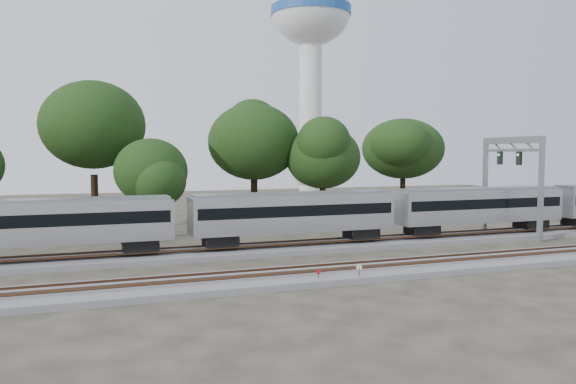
# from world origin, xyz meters

# --- Properties ---
(ground) EXTENTS (160.00, 160.00, 0.00)m
(ground) POSITION_xyz_m (0.00, 0.00, 0.00)
(ground) COLOR #383328
(ground) RESTS_ON ground
(track_far) EXTENTS (160.00, 5.00, 0.73)m
(track_far) POSITION_xyz_m (0.00, 6.00, 0.21)
(track_far) COLOR slate
(track_far) RESTS_ON ground
(track_near) EXTENTS (160.00, 5.00, 0.73)m
(track_near) POSITION_xyz_m (0.00, -4.00, 0.21)
(track_near) COLOR slate
(track_near) RESTS_ON ground
(train) EXTENTS (123.86, 3.01, 4.44)m
(train) POSITION_xyz_m (24.67, 6.00, 3.12)
(train) COLOR silver
(train) RESTS_ON ground
(switch_stand_red) EXTENTS (0.30, 0.07, 0.93)m
(switch_stand_red) POSITION_xyz_m (3.56, -5.62, 0.59)
(switch_stand_red) COLOR #512D19
(switch_stand_red) RESTS_ON ground
(switch_stand_white) EXTENTS (0.34, 0.15, 1.09)m
(switch_stand_white) POSITION_xyz_m (6.13, -5.91, 0.70)
(switch_stand_white) COLOR #512D19
(switch_stand_white) RESTS_ON ground
(switch_lever) EXTENTS (0.54, 0.38, 0.30)m
(switch_lever) POSITION_xyz_m (7.29, -6.08, 0.15)
(switch_lever) COLOR #512D19
(switch_lever) RESTS_ON ground
(water_tower) EXTENTS (13.44, 13.44, 37.22)m
(water_tower) POSITION_xyz_m (26.93, 52.50, 27.57)
(water_tower) COLOR silver
(water_tower) RESTS_ON ground
(signal_gantry) EXTENTS (0.65, 7.71, 9.38)m
(signal_gantry) POSITION_xyz_m (28.17, 6.00, 6.84)
(signal_gantry) COLOR gray
(signal_gantry) RESTS_ON ground
(tree_3) EXTENTS (10.81, 10.81, 15.24)m
(tree_3) POSITION_xyz_m (-8.55, 22.75, 10.63)
(tree_3) COLOR black
(tree_3) RESTS_ON ground
(tree_4) EXTENTS (6.31, 6.31, 8.90)m
(tree_4) POSITION_xyz_m (-3.69, 16.56, 6.18)
(tree_4) COLOR black
(tree_4) RESTS_ON ground
(tree_5) EXTENTS (9.29, 9.29, 13.10)m
(tree_5) POSITION_xyz_m (8.78, 25.33, 9.13)
(tree_5) COLOR black
(tree_5) RESTS_ON ground
(tree_6) EXTENTS (7.52, 7.52, 10.60)m
(tree_6) POSITION_xyz_m (15.77, 21.76, 7.37)
(tree_6) COLOR black
(tree_6) RESTS_ON ground
(tree_7) EXTENTS (8.57, 8.57, 12.08)m
(tree_7) POSITION_xyz_m (29.45, 27.09, 8.41)
(tree_7) COLOR black
(tree_7) RESTS_ON ground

